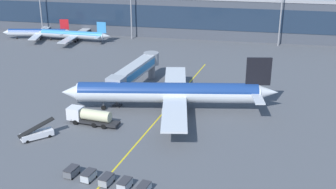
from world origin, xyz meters
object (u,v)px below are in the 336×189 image
Objects in this scene: fuel_tanker at (90,116)px; baggage_cart_4 at (144,189)px; baggage_cart_2 at (106,180)px; belt_loader at (37,134)px; commuter_jet_near at (38,32)px; main_airliner at (169,92)px; baggage_cart_0 at (71,172)px; baggage_cart_3 at (125,184)px; commuter_jet_far at (73,35)px; baggage_cart_1 at (89,176)px.

fuel_tanker reaches higher than baggage_cart_4.
belt_loader is at bearing 144.84° from baggage_cart_2.
baggage_cart_4 is at bearing -52.93° from fuel_tanker.
belt_loader is (-7.56, -7.96, -0.76)m from fuel_tanker.
main_airliner is at bearing -43.14° from commuter_jet_near.
commuter_jet_near reaches higher than belt_loader.
belt_loader is at bearing 150.17° from baggage_cart_4.
baggage_cart_4 is (23.95, -13.73, -0.21)m from belt_loader.
baggage_cart_3 is (9.41, -1.92, 0.00)m from baggage_cart_0.
baggage_cart_3 is 0.11× the size of commuter_jet_far.
baggage_cart_2 is at bearing -98.08° from main_airliner.
baggage_cart_4 is (16.38, -21.69, -0.96)m from fuel_tanker.
baggage_cart_0 is 86.31m from commuter_jet_far.
main_airliner reaches higher than fuel_tanker.
commuter_jet_far is (-41.46, 82.04, 1.60)m from baggage_cart_3.
main_airliner reaches higher than baggage_cart_3.
baggage_cart_3 is at bearing -11.53° from baggage_cart_0.
commuter_jet_far reaches higher than baggage_cart_3.
baggage_cart_0 is 0.12× the size of commuter_jet_near.
baggage_cart_0 is 9.60m from baggage_cart_3.
baggage_cart_4 is at bearing -61.66° from commuter_jet_far.
commuter_jet_near reaches higher than fuel_tanker.
baggage_cart_1 is 88.11m from commuter_jet_far.
fuel_tanker is 27.20m from baggage_cart_4.
commuter_jet_far is (-35.19, 80.76, 1.60)m from baggage_cart_1.
baggage_cart_4 is 0.11× the size of commuter_jet_far.
belt_loader is 2.04× the size of baggage_cart_3.
main_airliner is 15.90× the size of baggage_cart_0.
belt_loader is 21.62m from baggage_cart_2.
baggage_cart_2 is (3.14, -0.64, 0.00)m from baggage_cart_1.
belt_loader is 2.04× the size of baggage_cart_1.
commuter_jet_far reaches higher than baggage_cart_4.
baggage_cart_4 is at bearing -11.53° from baggage_cart_3.
main_airliner reaches higher than commuter_jet_far.
baggage_cart_1 and baggage_cart_4 have the same top height.
fuel_tanker is 3.80× the size of baggage_cart_4.
baggage_cart_0 is at bearing 168.47° from baggage_cart_2.
baggage_cart_4 is at bearing -86.38° from main_airliner.
commuter_jet_far is (-32.06, 80.12, 1.60)m from baggage_cart_0.
baggage_cart_1 is (6.98, -19.77, -0.96)m from fuel_tanker.
baggage_cart_0 is 1.00× the size of baggage_cart_2.
commuter_jet_near is (-33.71, 69.87, 1.38)m from belt_loader.
baggage_cart_0 is 3.20m from baggage_cart_1.
commuter_jet_near is at bearing 175.99° from commuter_jet_far.
belt_loader reaches higher than baggage_cart_0.
commuter_jet_far is (-38.33, 81.40, 1.60)m from baggage_cart_2.
main_airliner is 30.93m from baggage_cart_0.
commuter_jet_far reaches higher than belt_loader.
baggage_cart_3 is (13.25, -21.05, -0.96)m from fuel_tanker.
baggage_cart_1 is 9.60m from baggage_cart_4.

